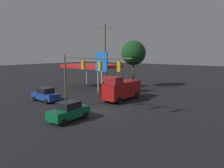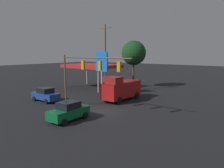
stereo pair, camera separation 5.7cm
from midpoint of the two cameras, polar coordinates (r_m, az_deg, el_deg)
ground_plane at (r=25.80m, az=-2.70°, el=-7.11°), size 200.00×200.00×0.00m
traffic_signal_assembly at (r=24.58m, az=-6.49°, el=3.80°), size 9.79×0.43×6.55m
utility_pole at (r=36.49m, az=-1.73°, el=6.91°), size 2.40×0.26×11.36m
gas_station_canopy at (r=42.38m, az=-5.24°, el=4.64°), size 9.88×7.28×4.52m
price_sign at (r=34.93m, az=-2.65°, el=5.25°), size 2.33×0.27×6.89m
sedan_far at (r=22.63m, az=-11.14°, el=-6.97°), size 2.17×4.46×1.93m
sedan_waiting at (r=32.02m, az=-16.93°, el=-2.69°), size 4.42×2.10×1.93m
delivery_truck at (r=31.11m, az=2.44°, el=-1.25°), size 2.62×6.83×3.58m
street_tree at (r=42.50m, az=5.72°, el=8.04°), size 4.70×4.70×9.07m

